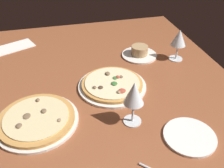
{
  "coord_description": "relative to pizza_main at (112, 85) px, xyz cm",
  "views": [
    {
      "loc": [
        77.86,
        -19.15,
        66.1
      ],
      "look_at": [
        -1.92,
        0.55,
        7.0
      ],
      "focal_mm": 40.06,
      "sensor_mm": 36.0,
      "label": 1
    }
  ],
  "objects": [
    {
      "name": "wine_glass_far",
      "position": [
        -15.28,
        36.14,
        9.71
      ],
      "size": [
        7.09,
        7.09,
        15.35
      ],
      "color": "silver",
      "rests_on": "dining_table"
    },
    {
      "name": "pizza_side",
      "position": [
        13.74,
        -30.59,
        -0.01
      ],
      "size": [
        29.08,
        29.08,
        3.29
      ],
      "color": "silver",
      "rests_on": "dining_table"
    },
    {
      "name": "paper_menu",
      "position": [
        -47.22,
        -43.02,
        -1.07
      ],
      "size": [
        18.98,
        24.1,
        0.3
      ],
      "primitive_type": "cube",
      "rotation": [
        0.0,
        0.0,
        0.41
      ],
      "color": "white",
      "rests_on": "dining_table"
    },
    {
      "name": "ramekin_on_saucer",
      "position": [
        -22.65,
        19.71,
        0.66
      ],
      "size": [
        17.54,
        17.54,
        5.31
      ],
      "color": "silver",
      "rests_on": "dining_table"
    },
    {
      "name": "pizza_main",
      "position": [
        0.0,
        0.0,
        0.0
      ],
      "size": [
        28.34,
        28.34,
        3.38
      ],
      "color": "silver",
      "rests_on": "dining_table"
    },
    {
      "name": "wine_glass_near",
      "position": [
        21.5,
        1.95,
        10.84
      ],
      "size": [
        6.88,
        6.88,
        16.85
      ],
      "color": "silver",
      "rests_on": "dining_table"
    },
    {
      "name": "dining_table",
      "position": [
        3.83,
        -1.11,
        -3.22
      ],
      "size": [
        150.0,
        110.0,
        4.0
      ],
      "primitive_type": "cube",
      "color": "brown",
      "rests_on": "ground"
    },
    {
      "name": "side_plate",
      "position": [
        33.14,
        17.93,
        -0.77
      ],
      "size": [
        17.24,
        17.24,
        0.9
      ],
      "primitive_type": "cylinder",
      "color": "white",
      "rests_on": "dining_table"
    }
  ]
}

